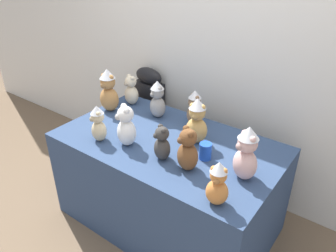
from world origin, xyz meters
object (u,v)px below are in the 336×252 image
(teddy_bear_honey, at_px, (197,121))
(teddy_bear_mocha, at_px, (194,108))
(display_table, at_px, (168,183))
(teddy_bear_snow, at_px, (126,127))
(instrument_case, at_px, (150,116))
(teddy_bear_caramel, at_px, (109,91))
(teddy_bear_ginger, at_px, (218,184))
(party_cup_blue, at_px, (205,151))
(teddy_bear_sand, at_px, (98,124))
(teddy_bear_charcoal, at_px, (162,144))
(teddy_bear_blush, at_px, (246,154))
(teddy_bear_ash, at_px, (157,100))
(teddy_bear_chestnut, at_px, (188,150))
(teddy_bear_cream, at_px, (131,91))

(teddy_bear_honey, bearing_deg, teddy_bear_mocha, 111.34)
(display_table, bearing_deg, teddy_bear_snow, -135.61)
(instrument_case, xyz_separation_m, teddy_bear_caramel, (-0.03, -0.47, 0.42))
(teddy_bear_ginger, height_order, party_cup_blue, teddy_bear_ginger)
(teddy_bear_caramel, xyz_separation_m, teddy_bear_sand, (0.28, -0.38, -0.04))
(teddy_bear_mocha, height_order, teddy_bear_sand, teddy_bear_mocha)
(display_table, relative_size, teddy_bear_caramel, 4.38)
(teddy_bear_snow, xyz_separation_m, party_cup_blue, (0.52, 0.17, -0.08))
(teddy_bear_charcoal, height_order, teddy_bear_mocha, teddy_bear_mocha)
(teddy_bear_blush, bearing_deg, teddy_bear_caramel, -155.35)
(instrument_case, height_order, teddy_bear_snow, teddy_bear_snow)
(teddy_bear_caramel, distance_m, teddy_bear_honey, 0.83)
(teddy_bear_ash, distance_m, teddy_bear_chestnut, 0.72)
(teddy_bear_ginger, distance_m, teddy_bear_blush, 0.29)
(teddy_bear_mocha, relative_size, teddy_bear_chestnut, 0.98)
(display_table, height_order, teddy_bear_mocha, teddy_bear_mocha)
(teddy_bear_mocha, height_order, teddy_bear_blush, teddy_bear_blush)
(teddy_bear_cream, bearing_deg, teddy_bear_blush, 2.01)
(instrument_case, height_order, teddy_bear_ash, teddy_bear_ash)
(teddy_bear_caramel, relative_size, teddy_bear_sand, 1.34)
(teddy_bear_cream, relative_size, teddy_bear_chestnut, 0.91)
(teddy_bear_ginger, bearing_deg, teddy_bear_ash, 128.36)
(teddy_bear_cream, height_order, teddy_bear_sand, teddy_bear_sand)
(teddy_bear_sand, height_order, party_cup_blue, teddy_bear_sand)
(teddy_bear_mocha, bearing_deg, teddy_bear_snow, -87.15)
(teddy_bear_ginger, relative_size, teddy_bear_chestnut, 0.93)
(teddy_bear_cream, distance_m, teddy_bear_sand, 0.62)
(teddy_bear_caramel, xyz_separation_m, party_cup_blue, (0.99, -0.14, -0.12))
(instrument_case, height_order, teddy_bear_cream, teddy_bear_cream)
(display_table, xyz_separation_m, teddy_bear_blush, (0.60, -0.07, 0.54))
(teddy_bear_sand, bearing_deg, instrument_case, 134.06)
(teddy_bear_ginger, bearing_deg, teddy_bear_charcoal, 144.98)
(teddy_bear_chestnut, xyz_separation_m, teddy_bear_sand, (-0.68, -0.08, -0.00))
(party_cup_blue, bearing_deg, teddy_bear_ginger, -51.09)
(teddy_bear_mocha, height_order, teddy_bear_ginger, teddy_bear_mocha)
(teddy_bear_charcoal, bearing_deg, teddy_bear_snow, -145.59)
(teddy_bear_honey, relative_size, teddy_bear_snow, 1.13)
(instrument_case, bearing_deg, teddy_bear_chestnut, -38.70)
(teddy_bear_ash, relative_size, teddy_bear_ginger, 1.14)
(teddy_bear_ash, relative_size, teddy_bear_caramel, 0.85)
(teddy_bear_mocha, distance_m, teddy_bear_ginger, 0.88)
(teddy_bear_ash, bearing_deg, display_table, -23.65)
(teddy_bear_charcoal, relative_size, party_cup_blue, 2.17)
(teddy_bear_caramel, height_order, teddy_bear_chestnut, teddy_bear_caramel)
(teddy_bear_snow, bearing_deg, teddy_bear_blush, 42.07)
(teddy_bear_ash, distance_m, teddy_bear_blush, 0.94)
(teddy_bear_sand, relative_size, party_cup_blue, 2.42)
(teddy_bear_mocha, bearing_deg, party_cup_blue, -22.85)
(teddy_bear_charcoal, bearing_deg, teddy_bear_cream, 178.43)
(teddy_bear_honey, bearing_deg, teddy_bear_sand, -160.16)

